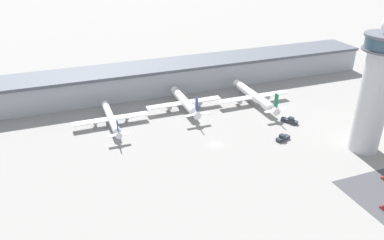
{
  "coord_description": "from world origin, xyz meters",
  "views": [
    {
      "loc": [
        -59.37,
        -128.19,
        81.34
      ],
      "look_at": [
        -5.92,
        13.3,
        6.71
      ],
      "focal_mm": 35.0,
      "sensor_mm": 36.0,
      "label": 1
    }
  ],
  "objects_px": {
    "control_tower": "(376,88)",
    "airplane_gate_alpha": "(111,119)",
    "airplane_gate_charlie": "(254,96)",
    "service_truck_fuel": "(283,138)",
    "service_truck_catering": "(290,121)",
    "airplane_gate_bravo": "(185,102)"
  },
  "relations": [
    {
      "from": "control_tower",
      "to": "airplane_gate_alpha",
      "type": "height_order",
      "value": "control_tower"
    },
    {
      "from": "airplane_gate_charlie",
      "to": "service_truck_fuel",
      "type": "height_order",
      "value": "airplane_gate_charlie"
    },
    {
      "from": "airplane_gate_charlie",
      "to": "service_truck_catering",
      "type": "height_order",
      "value": "airplane_gate_charlie"
    },
    {
      "from": "service_truck_fuel",
      "to": "service_truck_catering",
      "type": "bearing_deg",
      "value": 47.01
    },
    {
      "from": "control_tower",
      "to": "airplane_gate_bravo",
      "type": "xyz_separation_m",
      "value": [
        -57.37,
        63.76,
        -23.03
      ]
    },
    {
      "from": "airplane_gate_alpha",
      "to": "service_truck_catering",
      "type": "height_order",
      "value": "airplane_gate_alpha"
    },
    {
      "from": "airplane_gate_bravo",
      "to": "service_truck_catering",
      "type": "height_order",
      "value": "airplane_gate_bravo"
    },
    {
      "from": "airplane_gate_alpha",
      "to": "airplane_gate_charlie",
      "type": "distance_m",
      "value": 76.13
    },
    {
      "from": "airplane_gate_charlie",
      "to": "service_truck_catering",
      "type": "relative_size",
      "value": 5.29
    },
    {
      "from": "control_tower",
      "to": "airplane_gate_alpha",
      "type": "bearing_deg",
      "value": 148.27
    },
    {
      "from": "control_tower",
      "to": "airplane_gate_charlie",
      "type": "distance_m",
      "value": 65.53
    },
    {
      "from": "airplane_gate_bravo",
      "to": "airplane_gate_charlie",
      "type": "xyz_separation_m",
      "value": [
        37.47,
        -5.74,
        -0.04
      ]
    },
    {
      "from": "airplane_gate_charlie",
      "to": "service_truck_catering",
      "type": "xyz_separation_m",
      "value": [
        5.0,
        -26.04,
        -3.35
      ]
    },
    {
      "from": "airplane_gate_charlie",
      "to": "service_truck_catering",
      "type": "distance_m",
      "value": 26.72
    },
    {
      "from": "airplane_gate_alpha",
      "to": "service_truck_fuel",
      "type": "relative_size",
      "value": 5.11
    },
    {
      "from": "service_truck_catering",
      "to": "service_truck_fuel",
      "type": "bearing_deg",
      "value": -132.99
    },
    {
      "from": "airplane_gate_alpha",
      "to": "service_truck_catering",
      "type": "relative_size",
      "value": 4.6
    },
    {
      "from": "airplane_gate_alpha",
      "to": "airplane_gate_bravo",
      "type": "distance_m",
      "value": 38.89
    },
    {
      "from": "service_truck_catering",
      "to": "service_truck_fuel",
      "type": "height_order",
      "value": "service_truck_catering"
    },
    {
      "from": "control_tower",
      "to": "service_truck_fuel",
      "type": "xyz_separation_m",
      "value": [
        -27.55,
        18.41,
        -26.48
      ]
    },
    {
      "from": "airplane_gate_alpha",
      "to": "control_tower",
      "type": "bearing_deg",
      "value": -31.73
    },
    {
      "from": "airplane_gate_charlie",
      "to": "service_truck_fuel",
      "type": "xyz_separation_m",
      "value": [
        -7.65,
        -39.61,
        -3.4
      ]
    }
  ]
}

